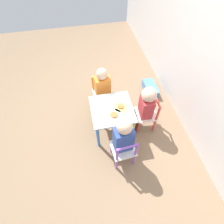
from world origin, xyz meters
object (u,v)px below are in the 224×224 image
(child_left, at_px, (103,87))
(storage_bin, at_px, (150,89))
(plate_back, at_px, (121,107))
(chair_orange, at_px, (102,93))
(plate_right, at_px, (114,115))
(kids_table, at_px, (112,113))
(child_back, at_px, (145,105))
(chair_red, at_px, (147,114))
(chair_purple, at_px, (124,151))
(child_right, at_px, (123,137))

(child_left, distance_m, storage_bin, 0.89)
(plate_back, bearing_deg, child_left, -159.94)
(chair_orange, distance_m, child_left, 0.18)
(chair_orange, distance_m, plate_right, 0.61)
(kids_table, distance_m, child_back, 0.42)
(chair_red, bearing_deg, storage_bin, 158.54)
(chair_red, bearing_deg, plate_back, -91.10)
(chair_orange, relative_size, child_left, 0.72)
(plate_right, bearing_deg, chair_purple, 5.91)
(chair_orange, distance_m, child_back, 0.70)
(kids_table, xyz_separation_m, plate_right, (0.11, 0.00, 0.09))
(plate_right, distance_m, storage_bin, 1.09)
(storage_bin, bearing_deg, child_left, -77.81)
(kids_table, xyz_separation_m, plate_back, (0.00, 0.11, 0.09))
(child_left, bearing_deg, child_back, -49.67)
(chair_purple, relative_size, chair_orange, 1.00)
(chair_red, relative_size, chair_orange, 1.00)
(child_right, relative_size, plate_right, 3.87)
(plate_right, distance_m, plate_back, 0.15)
(child_back, distance_m, child_left, 0.62)
(plate_back, bearing_deg, chair_red, 85.17)
(chair_orange, relative_size, storage_bin, 1.43)
(chair_purple, distance_m, chair_orange, 0.94)
(plate_right, bearing_deg, child_back, 101.06)
(chair_orange, bearing_deg, child_right, -90.59)
(chair_purple, height_order, plate_right, chair_purple)
(chair_purple, relative_size, chair_red, 1.00)
(chair_orange, bearing_deg, chair_red, -49.79)
(child_left, height_order, plate_back, child_left)
(chair_orange, bearing_deg, plate_right, -91.08)
(child_back, bearing_deg, kids_table, -90.00)
(plate_back, bearing_deg, child_right, -10.26)
(kids_table, bearing_deg, plate_right, 0.00)
(child_back, height_order, plate_back, child_back)
(child_left, distance_m, plate_right, 0.51)
(plate_right, height_order, plate_back, same)
(child_right, distance_m, child_left, 0.82)
(chair_red, distance_m, child_back, 0.20)
(chair_purple, height_order, storage_bin, chair_purple)
(plate_right, bearing_deg, chair_red, 99.21)
(child_back, height_order, plate_right, child_back)
(child_back, bearing_deg, chair_purple, -36.34)
(child_right, bearing_deg, storage_bin, -130.79)
(chair_red, bearing_deg, chair_purple, -40.85)
(child_left, height_order, storage_bin, child_left)
(kids_table, height_order, plate_right, plate_right)
(plate_back, distance_m, storage_bin, 0.95)
(chair_red, xyz_separation_m, child_right, (0.38, -0.44, 0.20))
(child_right, xyz_separation_m, child_back, (-0.38, 0.38, -0.01))
(chair_purple, xyz_separation_m, chair_red, (-0.44, 0.43, 0.00))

